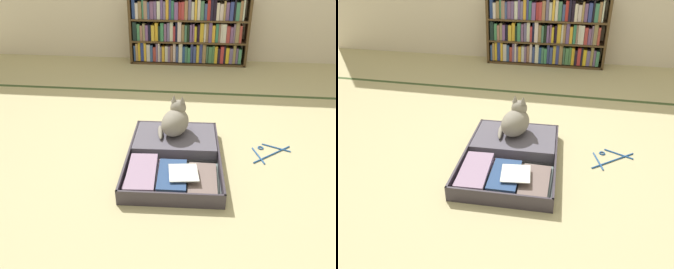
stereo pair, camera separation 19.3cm
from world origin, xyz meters
TOP-DOWN VIEW (x-y plane):
  - ground_plane at (0.00, 0.00)m, footprint 10.00×10.00m
  - tatami_border at (0.00, 1.22)m, footprint 4.80×0.05m
  - bookshelf at (-0.14, 2.25)m, footprint 1.43×0.26m
  - open_suitcase at (-0.10, 0.02)m, footprint 0.62×0.86m
  - black_cat at (-0.10, 0.21)m, footprint 0.25×0.29m
  - clothes_hanger at (0.54, 0.17)m, footprint 0.28×0.26m

SIDE VIEW (x-z plane):
  - ground_plane at x=0.00m, z-range 0.00..0.00m
  - tatami_border at x=0.00m, z-range 0.00..0.00m
  - clothes_hanger at x=0.54m, z-range 0.00..0.01m
  - open_suitcase at x=-0.10m, z-range -0.01..0.09m
  - black_cat at x=-0.10m, z-range 0.06..0.32m
  - bookshelf at x=-0.14m, z-range -0.01..0.79m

